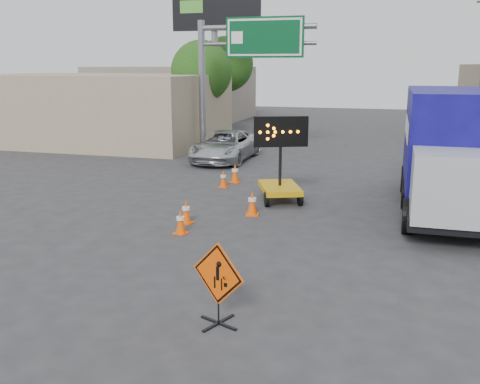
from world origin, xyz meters
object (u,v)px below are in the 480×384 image
at_px(construction_sign, 218,282).
at_px(box_truck, 447,158).
at_px(arrow_board, 280,182).
at_px(pickup_truck, 225,146).

bearing_deg(construction_sign, box_truck, 87.08).
distance_m(construction_sign, box_truck, 10.32).
relative_size(arrow_board, pickup_truck, 0.56).
relative_size(construction_sign, pickup_truck, 0.30).
bearing_deg(box_truck, pickup_truck, 143.82).
height_order(construction_sign, arrow_board, arrow_board).
height_order(arrow_board, pickup_truck, arrow_board).
bearing_deg(arrow_board, box_truck, -20.71).
bearing_deg(construction_sign, arrow_board, 117.99).
relative_size(arrow_board, box_truck, 0.36).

